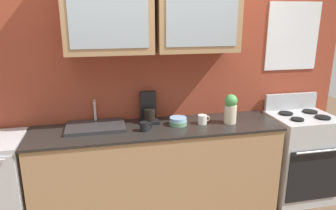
# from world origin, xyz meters

# --- Properties ---
(back_wall_unit) EXTENTS (4.08, 0.44, 2.79)m
(back_wall_unit) POSITION_xyz_m (0.00, 0.28, 1.56)
(back_wall_unit) COLOR #993D28
(back_wall_unit) RESTS_ON ground_plane
(counter) EXTENTS (2.32, 0.59, 0.92)m
(counter) POSITION_xyz_m (0.00, 0.00, 0.46)
(counter) COLOR #A87F56
(counter) RESTS_ON ground_plane
(stove_range) EXTENTS (0.64, 0.59, 1.10)m
(stove_range) POSITION_xyz_m (1.54, -0.00, 0.47)
(stove_range) COLOR silver
(stove_range) RESTS_ON ground_plane
(sink_faucet) EXTENTS (0.53, 0.36, 0.24)m
(sink_faucet) POSITION_xyz_m (-0.56, 0.10, 0.94)
(sink_faucet) COLOR #2D2D30
(sink_faucet) RESTS_ON counter
(bowl_stack) EXTENTS (0.17, 0.17, 0.07)m
(bowl_stack) POSITION_xyz_m (0.20, 0.02, 0.96)
(bowl_stack) COLOR #669972
(bowl_stack) RESTS_ON counter
(vase) EXTENTS (0.12, 0.12, 0.28)m
(vase) POSITION_xyz_m (0.71, -0.03, 1.06)
(vase) COLOR beige
(vase) RESTS_ON counter
(cup_near_sink) EXTENTS (0.11, 0.08, 0.08)m
(cup_near_sink) POSITION_xyz_m (-0.13, -0.07, 0.96)
(cup_near_sink) COLOR black
(cup_near_sink) RESTS_ON counter
(cup_near_bowls) EXTENTS (0.12, 0.09, 0.09)m
(cup_near_bowls) POSITION_xyz_m (0.44, 0.00, 0.96)
(cup_near_bowls) COLOR silver
(cup_near_bowls) RESTS_ON counter
(coffee_maker) EXTENTS (0.17, 0.20, 0.29)m
(coffee_maker) POSITION_xyz_m (-0.05, 0.18, 1.03)
(coffee_maker) COLOR black
(coffee_maker) RESTS_ON counter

